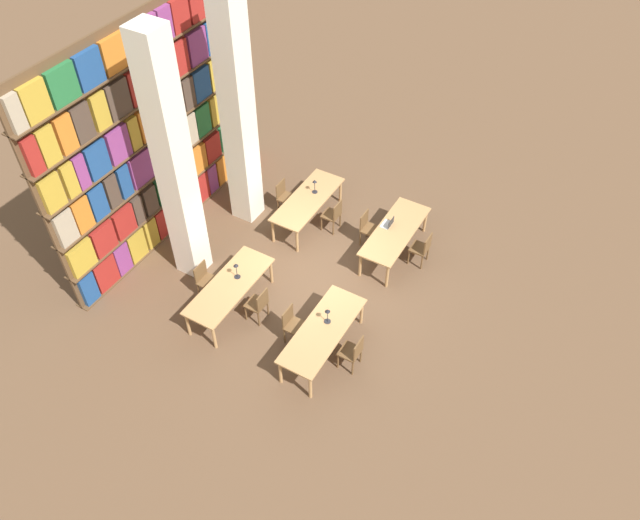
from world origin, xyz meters
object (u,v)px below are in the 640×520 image
Objects in this scene: laptop at (388,224)px; chair_5 at (206,279)px; reading_table_2 at (230,287)px; pillar_center at (238,113)px; chair_6 at (333,215)px; chair_4 at (258,304)px; desk_lamp_2 at (315,184)px; chair_3 at (368,227)px; reading_table_0 at (323,332)px; reading_table_1 at (395,233)px; desk_lamp_1 at (236,268)px; pillar_left at (174,165)px; chair_1 at (293,324)px; chair_2 at (422,248)px; chair_0 at (353,352)px; reading_table_3 at (308,201)px; chair_7 at (285,196)px; desk_lamp_0 at (328,314)px.

laptop is 4.46m from chair_5.
pillar_center is at bearing 28.31° from reading_table_2.
chair_6 is at bearing -86.89° from laptop.
chair_4 is 3.70m from desk_lamp_2.
chair_3 is at bearing -79.90° from pillar_center.
chair_4 is (0.08, 1.65, -0.17)m from reading_table_0.
chair_5 is at bearing 137.29° from reading_table_1.
desk_lamp_1 is 3.22m from chair_6.
pillar_left is 2.85m from reading_table_2.
reading_table_1 is (3.42, -0.01, 0.00)m from reading_table_0.
chair_2 is at bearing 157.39° from chair_1.
chair_4 is at bearing -86.64° from reading_table_2.
chair_0 is 1.00× the size of chair_3.
reading_table_1 is 1.00× the size of reading_table_3.
chair_1 is 1.00× the size of chair_7.
chair_5 is at bearing 108.38° from desk_lamp_1.
reading_table_0 is 2.39m from desk_lamp_1.
reading_table_1 is at bearing -96.27° from desk_lamp_2.
laptop is at bearing 97.89° from chair_3.
pillar_center reaches higher than chair_1.
chair_1 is 3.57m from chair_6.
desk_lamp_0 is (-2.64, -3.86, -2.01)m from pillar_center.
desk_lamp_1 is at bearing -148.85° from pillar_center.
chair_2 is (2.81, -4.61, -2.51)m from pillar_left.
chair_3 is (0.00, 1.42, 0.00)m from chair_2.
pillar_left is 4.94m from chair_3.
pillar_center is at bearing 55.70° from desk_lamp_0.
chair_1 and chair_7 have the same top height.
laptop is 1.47m from chair_6.
chair_0 is 2.12× the size of desk_lamp_1.
chair_0 reaches higher than reading_table_1.
reading_table_1 is at bearing -88.86° from reading_table_3.
chair_1 is at bearing 109.65° from desk_lamp_0.
chair_0 is at bearing -92.36° from chair_4.
laptop is (0.07, -0.48, 0.29)m from chair_3.
reading_table_2 is at bearing -179.74° from reading_table_3.
chair_3 is at bearing -27.88° from desk_lamp_1.
desk_lamp_2 is at bearing -98.55° from chair_3.
desk_lamp_0 reaches higher than reading_table_0.
desk_lamp_1 is (-3.18, 2.12, 0.24)m from laptop.
chair_0 and chair_7 have the same top height.
reading_table_3 is (2.75, -1.51, -2.34)m from pillar_left.
laptop is at bearing -51.83° from pillar_left.
reading_table_2 is (0.06, 3.07, 0.17)m from chair_0.
reading_table_3 is 5.97× the size of desk_lamp_2.
reading_table_2 is 3.46m from chair_6.
reading_table_3 is (0.51, -1.51, -2.34)m from pillar_center.
chair_0 reaches higher than reading_table_3.
reading_table_0 is 1.00× the size of reading_table_1.
desk_lamp_0 is 0.44× the size of chair_5.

